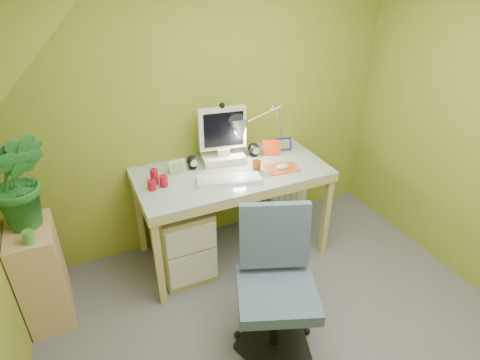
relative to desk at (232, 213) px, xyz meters
name	(u,v)px	position (x,y,z in m)	size (l,w,h in m)	color
wall_back	(210,109)	(-0.03, 0.37, 0.80)	(3.20, 0.01, 2.40)	olive
slope_ceiling	(87,118)	(-1.03, -1.23, 1.45)	(1.10, 3.20, 1.10)	white
desk	(232,213)	(0.00, 0.00, 0.00)	(1.51, 0.76, 0.81)	tan
monitor	(222,130)	(0.00, 0.18, 0.68)	(0.40, 0.23, 0.55)	beige
speaker_left	(192,162)	(-0.27, 0.16, 0.46)	(0.09, 0.09, 0.11)	black
speaker_right	(254,150)	(0.27, 0.16, 0.46)	(0.10, 0.10, 0.12)	black
keyboard	(229,179)	(-0.08, -0.14, 0.42)	(0.48, 0.15, 0.02)	white
mousepad	(282,168)	(0.38, -0.14, 0.41)	(0.25, 0.18, 0.01)	#C7541F
mouse	(282,167)	(0.38, -0.14, 0.42)	(0.11, 0.07, 0.04)	silver
amber_tumbler	(257,166)	(0.18, -0.08, 0.45)	(0.07, 0.07, 0.08)	brown
candle_cluster	(156,179)	(-0.60, 0.01, 0.46)	(0.16, 0.14, 0.12)	#AD0F23
photo_frame_red	(272,148)	(0.42, 0.12, 0.47)	(0.15, 0.02, 0.13)	red
photo_frame_blue	(284,144)	(0.56, 0.16, 0.46)	(0.13, 0.02, 0.11)	navy
photo_frame_green	(177,166)	(-0.40, 0.14, 0.46)	(0.13, 0.02, 0.11)	#9DC587
desk_lamp	(273,118)	(0.45, 0.18, 0.71)	(0.57, 0.24, 0.61)	silver
side_ledge	(42,274)	(-1.48, -0.12, -0.02)	(0.28, 0.44, 0.76)	tan
potted_plant	(20,181)	(-1.44, -0.07, 0.69)	(0.36, 0.29, 0.65)	#226629
green_cup	(29,237)	(-1.46, -0.27, 0.40)	(0.07, 0.07, 0.09)	#448C3A
task_chair	(277,292)	(-0.14, -1.02, 0.09)	(0.55, 0.55, 1.00)	#3E4F66
radiator	(285,203)	(0.66, 0.23, -0.22)	(0.38, 0.15, 0.38)	silver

